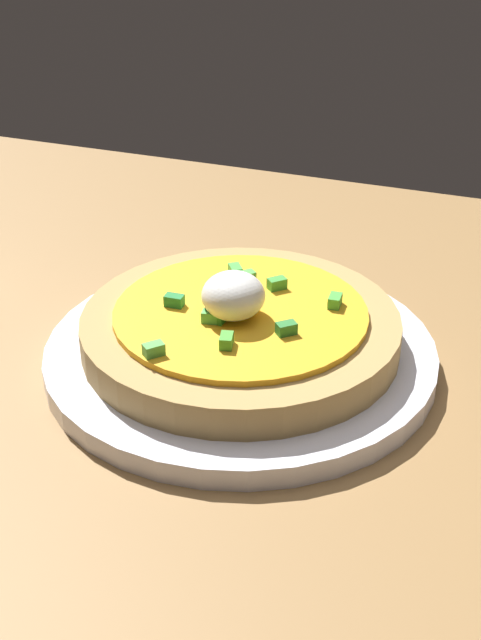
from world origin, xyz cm
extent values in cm
cube|color=olive|center=(0.00, 0.00, 1.65)|extent=(104.38, 64.31, 3.31)
cylinder|color=white|center=(4.48, -5.36, 4.07)|extent=(27.32, 27.32, 1.53)
cylinder|color=tan|center=(4.48, -5.36, 6.01)|extent=(22.03, 22.03, 2.34)
cylinder|color=#F3A821|center=(4.48, -5.36, 7.40)|extent=(17.48, 17.48, 0.44)
ellipsoid|color=white|center=(4.33, -6.33, 9.21)|extent=(4.26, 4.26, 3.17)
cube|color=green|center=(10.36, -2.53, 8.02)|extent=(0.89, 1.33, 0.80)
cube|color=#25803A|center=(0.29, -6.39, 8.02)|extent=(1.32, 0.86, 0.80)
cube|color=green|center=(5.80, -1.49, 8.02)|extent=(1.46, 1.48, 0.80)
cube|color=#50B151|center=(3.25, -7.55, 8.02)|extent=(1.39, 1.00, 0.80)
cube|color=#2D7D2E|center=(3.72, -7.24, 8.02)|extent=(0.88, 1.33, 0.80)
cube|color=#54B24C|center=(1.44, -12.66, 8.02)|extent=(1.44, 1.49, 0.80)
cube|color=#52B048|center=(3.39, -1.32, 8.02)|extent=(1.45, 1.48, 0.80)
cube|color=#2A8B33|center=(3.43, -3.17, 8.02)|extent=(1.49, 1.45, 0.80)
cube|color=green|center=(5.31, -10.08, 8.02)|extent=(1.08, 1.43, 0.80)
cube|color=#2E7E36|center=(8.39, -7.27, 8.02)|extent=(1.48, 1.46, 0.80)
cube|color=#54B042|center=(2.79, -3.89, 8.02)|extent=(1.03, 1.41, 0.80)
cube|color=green|center=(2.31, -0.66, 8.02)|extent=(1.40, 1.51, 0.80)
camera|label=1|loc=(22.76, -53.93, 36.62)|focal=48.90mm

